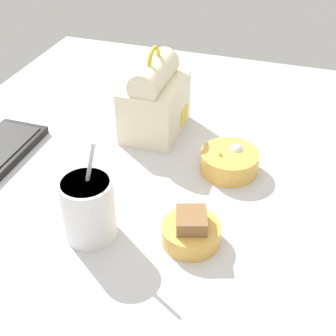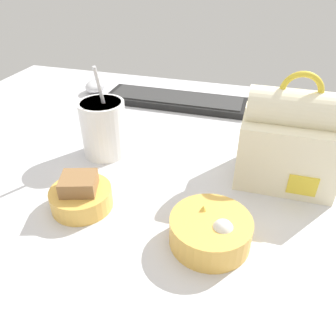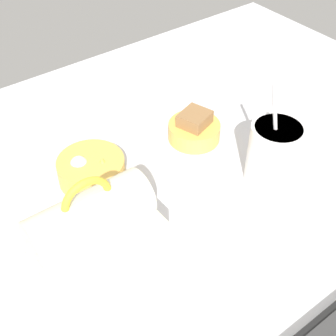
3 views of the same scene
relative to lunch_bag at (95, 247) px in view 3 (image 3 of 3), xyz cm
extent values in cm
cube|color=silver|center=(-21.34, -5.12, -9.28)|extent=(140.00, 110.00, 2.00)
cube|color=#EFE5C1|center=(0.00, 0.01, -1.98)|extent=(17.42, 12.47, 12.61)
cylinder|color=#EFE5C1|center=(0.00, 0.01, 6.24)|extent=(16.55, 6.94, 6.94)
cube|color=yellow|center=(3.04, -6.32, -4.81)|extent=(4.88, 0.30, 3.78)
torus|color=yellow|center=(0.00, 0.01, 9.36)|extent=(7.10, 1.00, 7.10)
cylinder|color=white|center=(-36.93, -0.72, -2.39)|extent=(9.45, 9.45, 11.78)
cylinder|color=gold|center=(-36.93, -0.72, 3.20)|extent=(8.32, 8.32, 0.60)
cylinder|color=silver|center=(-36.22, -1.19, 4.77)|extent=(0.70, 3.96, 13.32)
cylinder|color=#EAB24C|center=(-33.15, -18.35, -6.49)|extent=(10.53, 10.53, 3.58)
cube|color=olive|center=(-33.15, -18.35, -4.52)|extent=(7.14, 6.80, 5.02)
cylinder|color=#EAB24C|center=(-10.41, -20.32, -6.03)|extent=(12.35, 12.35, 4.51)
ellipsoid|color=white|center=(-8.56, -21.25, -4.73)|extent=(3.36, 3.36, 3.95)
cone|color=#EFBC47|center=(-11.96, -18.59, -4.78)|extent=(5.58, 5.58, 3.84)
sphere|color=#4C5623|center=(-10.02, -24.07, -5.96)|extent=(1.48, 1.48, 1.48)
sphere|color=#4C5623|center=(-9.50, -23.35, -5.96)|extent=(1.48, 1.48, 1.48)
sphere|color=#4C5623|center=(-9.43, -22.47, -5.96)|extent=(1.48, 1.48, 1.48)
sphere|color=#4C5623|center=(-9.84, -21.68, -5.96)|extent=(1.48, 1.48, 1.48)
camera|label=1|loc=(-90.80, -32.92, 51.84)|focal=50.00mm
camera|label=2|loc=(-6.51, -56.04, 29.40)|focal=35.00mm
camera|label=3|loc=(16.29, 38.68, 51.93)|focal=50.00mm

